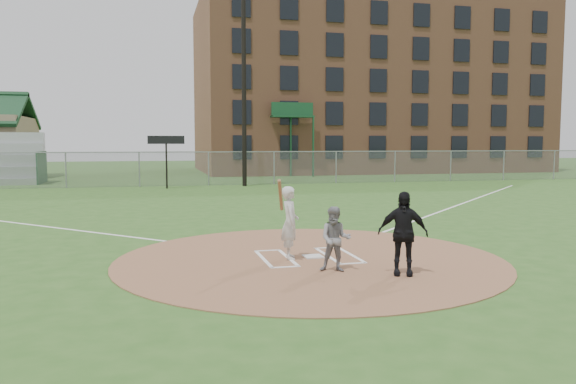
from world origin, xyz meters
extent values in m
plane|color=#2D571D|center=(0.00, 0.00, 0.00)|extent=(140.00, 140.00, 0.00)
cylinder|color=#936445|center=(0.00, 0.00, 0.01)|extent=(8.40, 8.40, 0.02)
cube|color=silver|center=(0.11, 0.10, 0.03)|extent=(0.42, 0.42, 0.03)
cube|color=white|center=(9.00, 9.00, 0.01)|extent=(17.04, 17.04, 0.01)
imported|color=gray|center=(0.14, -1.33, 0.66)|extent=(0.75, 0.68, 1.27)
imported|color=black|center=(1.29, -1.90, 0.82)|extent=(1.02, 0.72, 1.60)
cube|color=white|center=(-1.00, 0.15, 0.03)|extent=(0.08, 1.80, 0.01)
cube|color=white|center=(-0.45, 0.15, 0.03)|extent=(0.08, 1.80, 0.01)
cube|color=white|center=(-0.72, 1.05, 0.03)|extent=(0.62, 0.08, 0.01)
cube|color=white|center=(-0.72, -0.75, 0.03)|extent=(0.62, 0.08, 0.01)
cube|color=white|center=(1.00, 0.15, 0.03)|extent=(0.08, 1.80, 0.01)
cube|color=white|center=(0.45, 0.15, 0.03)|extent=(0.08, 1.80, 0.01)
cube|color=white|center=(0.72, 1.05, 0.03)|extent=(0.62, 0.08, 0.01)
cube|color=white|center=(0.72, -0.75, 0.03)|extent=(0.62, 0.08, 0.01)
imported|color=silver|center=(-0.43, 0.04, 0.81)|extent=(0.45, 0.62, 1.58)
cylinder|color=brown|center=(-0.73, -0.36, 1.45)|extent=(0.26, 0.59, 0.70)
cube|color=slate|center=(0.00, 22.00, 1.00)|extent=(56.00, 0.03, 2.00)
cube|color=gray|center=(0.00, 22.00, 2.00)|extent=(56.00, 0.06, 0.06)
cube|color=gray|center=(0.00, 22.00, 1.00)|extent=(56.08, 0.08, 2.00)
cube|color=#194728|center=(-10.00, 26.20, 1.00)|extent=(0.08, 3.20, 2.00)
cube|color=#A16345|center=(16.00, 38.00, 7.50)|extent=(30.00, 16.00, 15.00)
cube|color=black|center=(15.90, 29.94, 7.40)|extent=(26.60, 0.10, 12.20)
cube|color=#194728|center=(7.00, 29.34, 4.50)|extent=(3.20, 1.00, 0.15)
cube|color=#194728|center=(7.00, 29.84, 2.25)|extent=(0.12, 0.12, 4.50)
cube|color=#194728|center=(8.50, 28.89, 2.25)|extent=(0.12, 0.12, 4.50)
cube|color=#194728|center=(7.00, 29.34, 5.05)|extent=(3.20, 0.08, 1.00)
cylinder|color=black|center=(2.00, 21.00, 6.00)|extent=(0.26, 0.26, 12.00)
cylinder|color=black|center=(-2.50, 20.20, 1.30)|extent=(0.10, 0.10, 2.60)
cube|color=black|center=(-2.50, 20.20, 2.70)|extent=(2.00, 0.10, 0.45)
camera|label=1|loc=(-3.32, -11.60, 2.52)|focal=35.00mm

